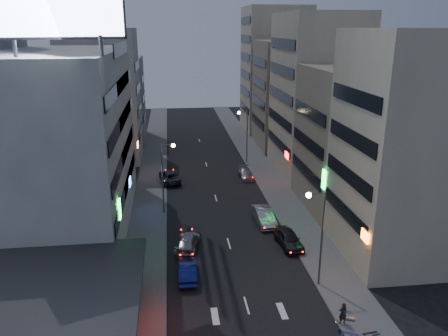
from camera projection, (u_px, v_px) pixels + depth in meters
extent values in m
cube|color=#4C4C4F|center=(151.00, 189.00, 56.58)|extent=(4.00, 120.00, 0.12)
cube|color=#4C4C4F|center=(272.00, 184.00, 58.46)|extent=(4.00, 120.00, 0.12)
cube|color=beige|center=(44.00, 316.00, 28.90)|extent=(8.00, 12.00, 3.60)
cube|color=black|center=(56.00, 290.00, 28.42)|extent=(11.00, 13.00, 0.25)
cube|color=black|center=(121.00, 294.00, 29.10)|extent=(0.12, 4.00, 0.90)
cube|color=#FF1E14|center=(122.00, 294.00, 29.11)|extent=(0.04, 3.70, 0.70)
cube|color=beige|center=(52.00, 144.00, 43.34)|extent=(14.00, 24.00, 18.00)
cube|color=beige|center=(406.00, 149.00, 37.82)|extent=(10.00, 11.00, 20.00)
cube|color=gray|center=(355.00, 139.00, 49.35)|extent=(11.00, 12.00, 16.00)
cube|color=beige|center=(316.00, 96.00, 60.65)|extent=(10.00, 14.00, 22.00)
cube|color=beige|center=(102.00, 96.00, 66.83)|extent=(11.00, 10.00, 20.00)
cube|color=gray|center=(110.00, 99.00, 79.81)|extent=(12.00, 10.00, 15.00)
cube|color=gray|center=(290.00, 94.00, 75.49)|extent=(11.00, 12.00, 18.00)
cube|color=beige|center=(274.00, 69.00, 87.86)|extent=(12.00, 12.00, 24.00)
cylinder|color=#595B60|center=(15.00, 46.00, 31.02)|extent=(0.30, 0.30, 1.50)
cylinder|color=#595B60|center=(101.00, 46.00, 31.73)|extent=(0.30, 0.30, 1.50)
cube|color=black|center=(53.00, 2.00, 30.47)|extent=(9.52, 3.75, 5.00)
cube|color=#B9CEF7|center=(54.00, 2.00, 30.28)|extent=(9.04, 3.34, 4.60)
cylinder|color=#595B60|center=(322.00, 239.00, 34.35)|extent=(0.16, 0.16, 8.00)
cylinder|color=#595B60|center=(316.00, 194.00, 33.07)|extent=(1.40, 0.10, 0.10)
sphere|color=#FFD88C|center=(309.00, 195.00, 33.03)|extent=(0.44, 0.44, 0.44)
cylinder|color=#595B60|center=(163.00, 179.00, 47.98)|extent=(0.16, 0.16, 8.00)
cylinder|color=#595B60|center=(168.00, 145.00, 46.87)|extent=(1.40, 0.10, 0.10)
sphere|color=#FFD88C|center=(173.00, 146.00, 46.97)|extent=(0.44, 0.44, 0.44)
cylinder|color=#595B60|center=(247.00, 137.00, 66.46)|extent=(0.16, 0.16, 8.00)
cylinder|color=#595B60|center=(243.00, 112.00, 65.19)|extent=(1.40, 0.10, 0.10)
sphere|color=#FFD88C|center=(239.00, 113.00, 65.15)|extent=(0.44, 0.44, 0.44)
imported|color=#28272C|center=(289.00, 239.00, 41.68)|extent=(2.32, 4.78, 1.57)
imported|color=#ACAEB5|center=(264.00, 216.00, 46.63)|extent=(2.04, 5.09, 1.65)
imported|color=#2B2C31|center=(170.00, 176.00, 59.22)|extent=(3.14, 5.74, 1.52)
imported|color=#989A9F|center=(246.00, 174.00, 60.75)|extent=(1.88, 4.44, 1.28)
imported|color=navy|center=(188.00, 271.00, 36.37)|extent=(1.64, 4.33, 1.41)
imported|color=gray|center=(188.00, 242.00, 41.26)|extent=(2.95, 5.11, 1.39)
imported|color=black|center=(343.00, 313.00, 30.55)|extent=(0.64, 0.46, 1.66)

